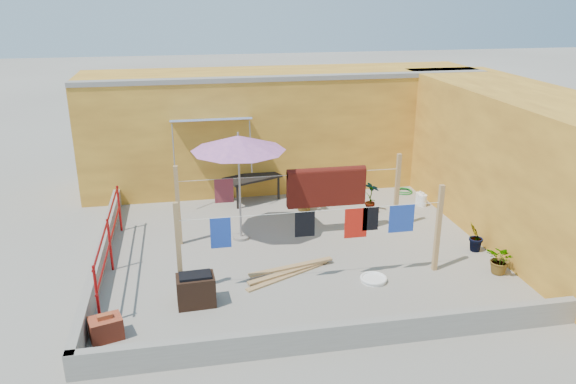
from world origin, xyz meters
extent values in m
plane|color=#9E998E|center=(0.00, 0.00, 0.00)|extent=(80.00, 80.00, 0.00)
cube|color=gold|center=(0.50, 4.70, 1.60)|extent=(11.00, 2.40, 3.20)
cube|color=gray|center=(0.50, 3.65, 3.15)|extent=(11.00, 0.35, 0.12)
cube|color=#2D51B2|center=(-1.60, 3.15, 2.25)|extent=(2.00, 0.79, 0.22)
cylinder|color=gray|center=(-2.55, 2.78, 1.60)|extent=(0.03, 0.30, 1.28)
cylinder|color=gray|center=(-0.65, 2.78, 1.60)|extent=(0.03, 0.30, 1.28)
cube|color=gold|center=(5.20, 0.00, 1.60)|extent=(2.40, 9.00, 3.20)
cube|color=gray|center=(0.00, -3.58, 0.22)|extent=(8.30, 0.16, 0.44)
cube|color=gray|center=(-4.08, 0.00, 0.22)|extent=(0.16, 7.30, 0.44)
cylinder|color=#9F0F10|center=(-3.85, -2.20, 0.55)|extent=(0.05, 0.05, 1.10)
cylinder|color=#9F0F10|center=(-3.85, -0.20, 0.55)|extent=(0.05, 0.05, 1.10)
cylinder|color=#9F0F10|center=(-3.85, 1.80, 0.55)|extent=(0.05, 0.05, 1.10)
cylinder|color=#9F0F10|center=(-3.85, -0.20, 1.05)|extent=(0.04, 4.20, 0.04)
cylinder|color=#9F0F10|center=(-3.85, -0.20, 0.60)|extent=(0.04, 4.20, 0.04)
cube|color=tan|center=(-2.50, -1.40, 0.90)|extent=(0.09, 0.09, 1.80)
cube|color=tan|center=(2.50, -1.40, 0.90)|extent=(0.09, 0.09, 1.80)
cube|color=tan|center=(2.50, 0.80, 0.90)|extent=(0.09, 0.09, 1.80)
cube|color=tan|center=(-2.50, 0.80, 0.90)|extent=(0.09, 0.09, 1.80)
cylinder|color=silver|center=(0.00, -1.40, 1.45)|extent=(5.00, 0.01, 0.01)
cylinder|color=silver|center=(0.00, 0.80, 1.45)|extent=(5.00, 0.01, 0.01)
cube|color=#47110B|center=(0.80, 0.80, 1.09)|extent=(1.79, 0.22, 0.82)
cube|color=black|center=(1.20, 0.80, 1.19)|extent=(0.32, 0.02, 0.53)
cube|color=maroon|center=(-1.50, 0.80, 1.18)|extent=(0.41, 0.02, 0.55)
cube|color=#1E3EA6|center=(-1.73, -1.40, 1.16)|extent=(0.37, 0.02, 0.59)
cube|color=black|center=(-0.17, -1.40, 1.20)|extent=(0.38, 0.02, 0.49)
cube|color=red|center=(0.81, -1.40, 1.15)|extent=(0.44, 0.02, 0.60)
cube|color=#1E3EA6|center=(1.72, -1.40, 1.17)|extent=(0.50, 0.02, 0.56)
cube|color=black|center=(1.10, -1.40, 1.21)|extent=(0.31, 0.02, 0.47)
cylinder|color=gray|center=(-1.15, 0.82, 0.03)|extent=(0.37, 0.37, 0.06)
cylinder|color=gray|center=(-1.15, 0.82, 1.18)|extent=(0.04, 0.04, 2.35)
cone|color=#C66AA8|center=(-1.15, 0.82, 2.23)|extent=(2.39, 2.39, 0.33)
cylinder|color=gray|center=(-1.15, 0.82, 2.41)|extent=(0.04, 0.04, 0.10)
cube|color=black|center=(-0.57, 3.20, 0.65)|extent=(1.60, 1.24, 0.05)
cube|color=black|center=(-1.03, 2.68, 0.31)|extent=(0.05, 0.05, 0.63)
cube|color=black|center=(-1.26, 3.21, 0.31)|extent=(0.05, 0.05, 0.63)
cube|color=black|center=(0.12, 3.19, 0.31)|extent=(0.05, 0.05, 0.63)
cube|color=black|center=(-0.11, 3.72, 0.31)|extent=(0.05, 0.05, 0.63)
cube|color=#AD3E28|center=(-3.70, -2.63, 0.18)|extent=(0.59, 0.50, 0.37)
cube|color=#9C5024|center=(-3.70, -2.63, 0.40)|extent=(0.25, 0.17, 0.07)
cube|color=tan|center=(-0.50, -1.17, 0.02)|extent=(1.67, 0.92, 0.04)
cube|color=tan|center=(-0.42, -1.05, 0.06)|extent=(1.72, 0.78, 0.04)
cube|color=tan|center=(-0.34, -0.93, 0.10)|extent=(1.78, 0.55, 0.04)
cube|color=black|center=(-2.24, -1.85, 0.28)|extent=(0.69, 0.48, 0.56)
cube|color=black|center=(-2.24, -1.85, 0.58)|extent=(0.57, 0.36, 0.04)
cylinder|color=white|center=(1.14, -1.63, 0.03)|extent=(0.49, 0.49, 0.06)
torus|color=white|center=(1.14, -1.63, 0.06)|extent=(0.52, 0.52, 0.05)
cylinder|color=white|center=(3.70, 1.97, 0.15)|extent=(0.22, 0.22, 0.31)
cylinder|color=white|center=(3.70, 1.97, 0.33)|extent=(0.06, 0.06, 0.05)
cylinder|color=white|center=(3.70, 2.14, 0.15)|extent=(0.22, 0.22, 0.30)
cylinder|color=white|center=(3.70, 2.14, 0.32)|extent=(0.06, 0.06, 0.05)
torus|color=#1A7728|center=(3.63, 3.07, 0.02)|extent=(0.50, 0.50, 0.03)
torus|color=#1A7728|center=(3.63, 3.07, 0.06)|extent=(0.42, 0.42, 0.03)
imported|color=#225919|center=(0.64, 2.28, 0.37)|extent=(0.67, 0.58, 0.73)
imported|color=#225919|center=(1.79, 3.20, 0.32)|extent=(0.46, 0.46, 0.64)
imported|color=#225919|center=(2.26, 1.88, 0.40)|extent=(0.49, 0.51, 0.80)
imported|color=#225919|center=(3.70, -0.78, 0.34)|extent=(0.47, 0.47, 0.67)
imported|color=#225919|center=(3.70, -1.80, 0.30)|extent=(0.67, 0.70, 0.60)
camera|label=1|loc=(-2.27, -10.76, 5.29)|focal=35.00mm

